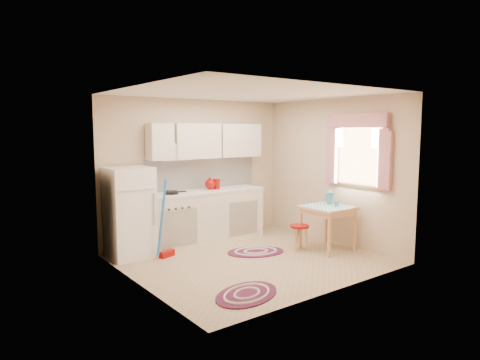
{
  "coord_description": "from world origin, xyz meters",
  "views": [
    {
      "loc": [
        -3.93,
        -4.95,
        1.98
      ],
      "look_at": [
        -0.03,
        0.25,
        1.2
      ],
      "focal_mm": 32.0,
      "sensor_mm": 36.0,
      "label": 1
    }
  ],
  "objects_px": {
    "base_cabinets": "(203,218)",
    "table": "(328,228)",
    "fridge": "(130,212)",
    "stool": "(299,238)"
  },
  "relations": [
    {
      "from": "base_cabinets",
      "to": "table",
      "type": "bearing_deg",
      "value": -48.91
    },
    {
      "from": "table",
      "to": "fridge",
      "type": "bearing_deg",
      "value": 150.45
    },
    {
      "from": "table",
      "to": "stool",
      "type": "height_order",
      "value": "table"
    },
    {
      "from": "base_cabinets",
      "to": "stool",
      "type": "relative_size",
      "value": 5.36
    },
    {
      "from": "stool",
      "to": "base_cabinets",
      "type": "bearing_deg",
      "value": 126.19
    },
    {
      "from": "fridge",
      "to": "base_cabinets",
      "type": "relative_size",
      "value": 0.62
    },
    {
      "from": "base_cabinets",
      "to": "stool",
      "type": "xyz_separation_m",
      "value": [
        1.0,
        -1.37,
        -0.23
      ]
    },
    {
      "from": "table",
      "to": "base_cabinets",
      "type": "bearing_deg",
      "value": 131.09
    },
    {
      "from": "fridge",
      "to": "stool",
      "type": "bearing_deg",
      "value": -29.3
    },
    {
      "from": "stool",
      "to": "table",
      "type": "bearing_deg",
      "value": -30.96
    }
  ]
}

